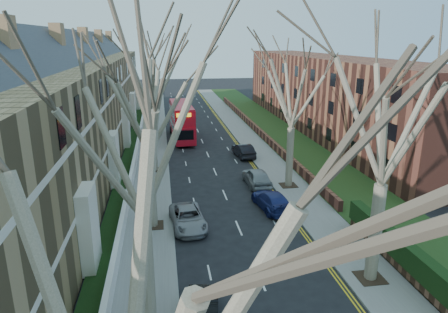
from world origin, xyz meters
name	(u,v)px	position (x,y,z in m)	size (l,w,h in m)	color
pavement_left	(153,143)	(-6.00, 39.00, 0.06)	(3.00, 102.00, 0.12)	slate
pavement_right	(249,139)	(6.00, 39.00, 0.06)	(3.00, 102.00, 0.12)	slate
terrace_left	(69,111)	(-13.65, 31.00, 5.53)	(9.70, 78.00, 13.60)	olive
flats_right	(325,94)	(17.46, 43.00, 4.98)	(13.97, 54.00, 10.00)	brown
front_wall_left	(136,157)	(-7.65, 31.00, 0.62)	(0.30, 78.00, 1.00)	white
grass_verge_right	(284,137)	(10.50, 39.00, 0.15)	(6.00, 102.00, 0.06)	#243D16
tree_left_near	(101,290)	(-5.70, -4.00, 8.93)	(9.80, 9.80, 13.73)	#6F654F
tree_left_mid	(137,114)	(-5.70, 6.00, 9.56)	(10.50, 10.50, 14.71)	#6F654F
tree_left_far	(146,90)	(-5.70, 16.00, 9.24)	(10.15, 10.15, 14.22)	#6F654F
tree_left_dist	(150,70)	(-5.70, 28.00, 9.56)	(10.50, 10.50, 14.71)	#6F654F
tree_right_mid	(391,99)	(5.70, 8.00, 9.56)	(10.50, 10.50, 14.71)	#6F654F
tree_right_far	(294,78)	(5.70, 22.00, 9.24)	(10.15, 10.15, 14.22)	#6F654F
double_decker_bus	(182,122)	(-2.37, 40.69, 2.14)	(2.96, 10.48, 4.37)	red
car_left_far	(188,218)	(-3.35, 15.69, 0.65)	(2.15, 4.67, 1.30)	gray
car_right_near	(272,200)	(3.03, 17.71, 0.68)	(1.92, 4.72, 1.37)	navy
car_right_mid	(257,177)	(3.08, 22.77, 0.77)	(1.82, 4.53, 1.55)	gray
car_right_far	(243,150)	(3.70, 31.52, 0.71)	(1.50, 4.31, 1.42)	black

